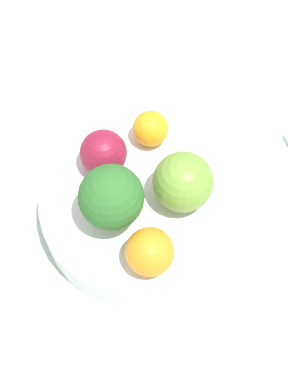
{
  "coord_description": "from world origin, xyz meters",
  "views": [
    {
      "loc": [
        -0.26,
        0.0,
        0.52
      ],
      "look_at": [
        0.0,
        0.0,
        0.07
      ],
      "focal_mm": 50.0,
      "sensor_mm": 36.0,
      "label": 1
    }
  ],
  "objects_px": {
    "broccoli": "(111,198)",
    "orange_front": "(151,129)",
    "bowl": "(144,206)",
    "apple_green": "(103,153)",
    "orange_back": "(150,252)",
    "apple_red": "(183,185)"
  },
  "relations": [
    {
      "from": "bowl",
      "to": "apple_green",
      "type": "relative_size",
      "value": 4.43
    },
    {
      "from": "apple_red",
      "to": "orange_back",
      "type": "distance_m",
      "value": 0.07
    },
    {
      "from": "broccoli",
      "to": "apple_red",
      "type": "bearing_deg",
      "value": -72.87
    },
    {
      "from": "orange_front",
      "to": "orange_back",
      "type": "xyz_separation_m",
      "value": [
        -0.14,
        0.0,
        0.0
      ]
    },
    {
      "from": "bowl",
      "to": "orange_front",
      "type": "relative_size",
      "value": 5.62
    },
    {
      "from": "apple_red",
      "to": "orange_front",
      "type": "distance_m",
      "value": 0.08
    },
    {
      "from": "apple_green",
      "to": "broccoli",
      "type": "bearing_deg",
      "value": -170.06
    },
    {
      "from": "apple_green",
      "to": "orange_back",
      "type": "bearing_deg",
      "value": -156.66
    },
    {
      "from": "apple_green",
      "to": "apple_red",
      "type": "bearing_deg",
      "value": -117.14
    },
    {
      "from": "apple_green",
      "to": "orange_front",
      "type": "bearing_deg",
      "value": -54.55
    },
    {
      "from": "bowl",
      "to": "apple_red",
      "type": "height_order",
      "value": "apple_red"
    },
    {
      "from": "broccoli",
      "to": "orange_front",
      "type": "relative_size",
      "value": 1.95
    },
    {
      "from": "broccoli",
      "to": "apple_red",
      "type": "xyz_separation_m",
      "value": [
        0.02,
        -0.07,
        -0.01
      ]
    },
    {
      "from": "bowl",
      "to": "apple_red",
      "type": "relative_size",
      "value": 3.58
    },
    {
      "from": "apple_green",
      "to": "orange_front",
      "type": "relative_size",
      "value": 1.27
    },
    {
      "from": "bowl",
      "to": "broccoli",
      "type": "distance_m",
      "value": 0.07
    },
    {
      "from": "apple_red",
      "to": "apple_green",
      "type": "bearing_deg",
      "value": 62.86
    },
    {
      "from": "broccoli",
      "to": "apple_green",
      "type": "relative_size",
      "value": 1.54
    },
    {
      "from": "broccoli",
      "to": "orange_front",
      "type": "distance_m",
      "value": 0.1
    },
    {
      "from": "broccoli",
      "to": "apple_red",
      "type": "distance_m",
      "value": 0.07
    },
    {
      "from": "apple_red",
      "to": "orange_front",
      "type": "relative_size",
      "value": 1.57
    },
    {
      "from": "orange_front",
      "to": "orange_back",
      "type": "relative_size",
      "value": 0.83
    }
  ]
}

